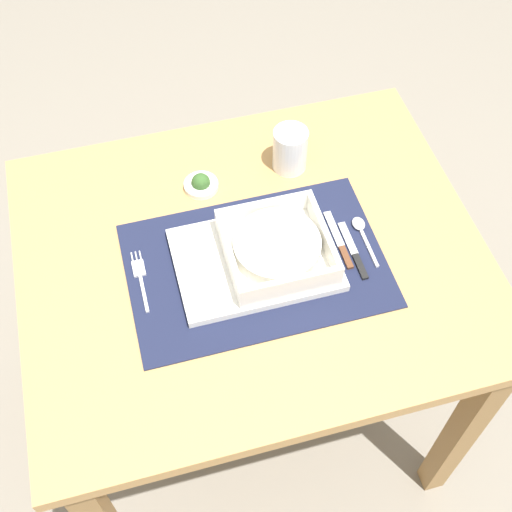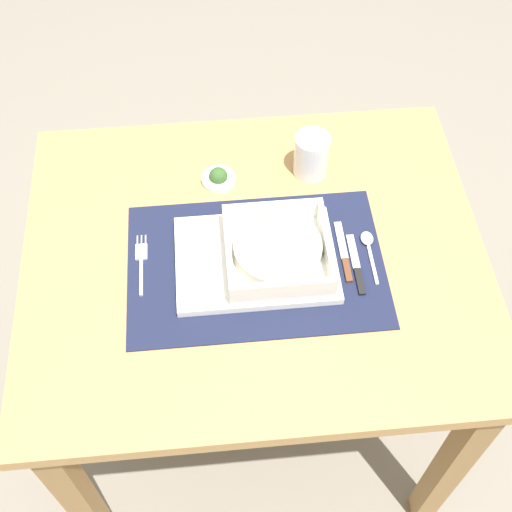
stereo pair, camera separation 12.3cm
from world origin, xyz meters
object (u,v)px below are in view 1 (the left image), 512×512
Objects in this scene: porridge_bowl at (277,248)px; spoon at (361,229)px; dining_table at (252,285)px; bread_knife at (340,243)px; butter_knife at (355,254)px; condiment_saucer at (201,184)px; drinking_glass at (290,151)px; fork at (140,276)px.

porridge_bowl is 1.58× the size of spoon.
bread_knife is (0.16, -0.02, 0.11)m from dining_table.
condiment_saucer reaches higher than butter_knife.
condiment_saucer is at bearing 137.31° from bread_knife.
condiment_saucer is at bearing 148.46° from spoon.
fork is at bearing -150.32° from drinking_glass.
drinking_glass reaches higher than bread_knife.
drinking_glass is at bearing 115.77° from spoon.
fork is at bearing -129.95° from condiment_saucer.
bread_knife is at bearing -81.44° from drinking_glass.
dining_table is 6.48× the size of butter_knife.
bread_knife is (0.37, -0.02, 0.00)m from fork.
porridge_bowl reaches higher than fork.
bread_knife is at bearing 116.32° from butter_knife.
drinking_glass is at bearing 56.00° from dining_table.
condiment_saucer is at bearing 106.87° from dining_table.
porridge_bowl is 0.24m from condiment_saucer.
drinking_glass is at bearing 3.30° from condiment_saucer.
bread_knife is (-0.05, -0.02, -0.00)m from spoon.
butter_knife is 1.44× the size of drinking_glass.
spoon reaches higher than fork.
porridge_bowl is at bearing -112.37° from drinking_glass.
porridge_bowl is 1.38× the size of fork.
dining_table is 0.24m from spoon.
butter_knife reaches higher than fork.
drinking_glass reaches higher than dining_table.
spoon is (0.21, -0.00, 0.12)m from dining_table.
fork is 1.45× the size of drinking_glass.
fork is 0.24m from condiment_saucer.
butter_knife is at bearing -78.45° from drinking_glass.
drinking_glass is at bearing 97.47° from butter_knife.
fork is 0.38m from bread_knife.
bread_knife is 0.30m from condiment_saucer.
drinking_glass is (-0.08, 0.20, 0.03)m from spoon.
bread_knife is 0.23m from drinking_glass.
spoon is at bearing 22.75° from bread_knife.
dining_table is at bearing -124.00° from drinking_glass.
drinking_glass is 1.35× the size of condiment_saucer.
spoon is at bearing -1.26° from dining_table.
condiment_saucer reaches higher than dining_table.
dining_table is at bearing -177.74° from spoon.
fork is at bearing 167.84° from butter_knife.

